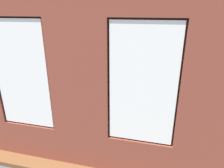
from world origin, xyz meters
name	(u,v)px	position (x,y,z in m)	size (l,w,h in m)	color
ground_plane	(113,110)	(0.00, 0.00, -0.05)	(6.40, 5.49, 0.10)	brown
brick_wall_with_windows	(79,81)	(0.00, 2.37, 1.72)	(5.80, 0.30, 3.47)	brown
white_wall_right	(18,49)	(2.85, 0.20, 1.73)	(0.10, 4.49, 3.47)	silver
couch_by_window	(67,126)	(0.66, 1.72, 0.33)	(2.09, 0.87, 0.80)	black
couch_left	(193,117)	(-2.20, 0.55, 0.33)	(0.87, 2.02, 0.80)	black
coffee_table	(124,93)	(-0.28, -0.39, 0.36)	(1.37, 0.71, 0.42)	olive
cup_ceramic	(111,91)	(0.13, -0.29, 0.46)	(0.07, 0.07, 0.08)	#33567F
table_plant_small	(119,86)	(-0.11, -0.48, 0.55)	(0.16, 0.16, 0.25)	brown
remote_silver	(137,91)	(-0.65, -0.52, 0.43)	(0.05, 0.17, 0.02)	#B2B2B7
remote_gray	(127,93)	(-0.38, -0.29, 0.43)	(0.05, 0.17, 0.02)	#59595B
media_console	(39,92)	(2.55, -0.09, 0.26)	(1.19, 0.42, 0.53)	black
tv_flatscreen	(37,73)	(2.55, -0.10, 0.90)	(1.10, 0.20, 0.75)	black
papasan_chair	(128,79)	(-0.18, -1.60, 0.44)	(1.08, 1.08, 0.69)	olive
potted_plant_by_left_couch	(174,94)	(-1.80, -0.91, 0.28)	(0.21, 0.21, 0.46)	#9E5638
potted_plant_foreground_right	(68,71)	(2.25, -1.70, 0.51)	(0.51, 0.51, 0.77)	brown
potted_plant_corner_far_left	(214,129)	(-2.35, 1.83, 0.81)	(1.06, 0.95, 1.28)	#9E5638
potted_plant_corner_near_left	(190,78)	(-2.34, -1.74, 0.61)	(0.77, 0.94, 1.15)	brown
potted_plant_between_couches	(132,129)	(-0.83, 1.67, 0.48)	(0.77, 0.81, 1.16)	beige
potted_plant_near_tv	(32,90)	(2.00, 0.96, 0.81)	(0.92, 1.03, 1.54)	#47423D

